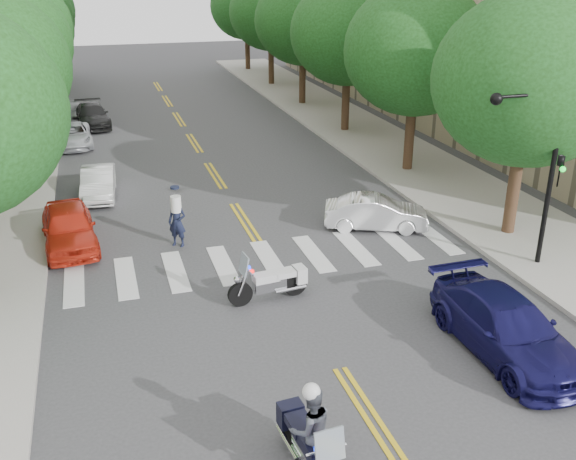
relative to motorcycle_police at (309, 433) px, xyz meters
name	(u,v)px	position (x,y,z in m)	size (l,w,h in m)	color
ground	(340,369)	(1.80, 3.01, -0.93)	(140.00, 140.00, 0.00)	#38383A
sidewalk_left	(7,156)	(-7.70, 25.01, -0.85)	(5.00, 60.00, 0.15)	#9E9991
sidewalk_right	(356,130)	(11.30, 25.01, -0.85)	(5.00, 60.00, 0.15)	#9E9991
tree_l_2	(4,43)	(-7.00, 25.01, 4.63)	(6.40, 6.40, 8.45)	#382316
tree_l_3	(18,28)	(-7.00, 33.01, 4.63)	(6.40, 6.40, 8.45)	#382316
tree_l_4	(27,18)	(-7.00, 41.01, 4.63)	(6.40, 6.40, 8.45)	#382316
tree_l_5	(34,10)	(-7.00, 49.01, 4.63)	(6.40, 6.40, 8.45)	#382316
tree_r_0	(529,80)	(10.60, 9.01, 4.63)	(6.40, 6.40, 8.45)	#382316
tree_r_1	(416,50)	(10.60, 17.01, 4.63)	(6.40, 6.40, 8.45)	#382316
tree_r_2	(348,32)	(10.60, 25.01, 4.63)	(6.40, 6.40, 8.45)	#382316
tree_r_3	(303,21)	(10.60, 33.01, 4.63)	(6.40, 6.40, 8.45)	#382316
tree_r_4	(271,12)	(10.60, 41.01, 4.63)	(6.40, 6.40, 8.45)	#382316
tree_r_5	(246,6)	(10.60, 49.01, 4.63)	(6.40, 6.40, 8.45)	#382316
traffic_signal_pole	(541,156)	(9.52, 6.51, 2.79)	(2.82, 0.42, 6.00)	black
motorcycle_police	(309,433)	(0.00, 0.00, 0.00)	(0.92, 2.57, 2.09)	black
motorcycle_parked	(275,282)	(1.26, 6.88, -0.38)	(2.43, 0.72, 1.57)	black
officer_standing	(177,222)	(-0.91, 11.51, -0.05)	(0.64, 0.42, 1.75)	#161B32
convertible	(376,213)	(6.28, 10.96, -0.31)	(1.31, 3.75, 1.24)	white
sedan_blue	(506,327)	(6.02, 2.51, -0.20)	(2.03, 4.99, 1.45)	#121043
parked_car_a	(69,227)	(-4.50, 12.51, -0.20)	(1.72, 4.27, 1.46)	red
parked_car_b	(98,183)	(-3.40, 17.51, -0.31)	(1.30, 3.74, 1.23)	silver
parked_car_c	(72,135)	(-4.50, 26.30, -0.34)	(1.95, 4.24, 1.18)	#B9BBC1
parked_car_d	(92,116)	(-3.40, 30.62, -0.27)	(1.85, 4.55, 1.32)	black
parked_car_e	(73,111)	(-4.50, 32.51, -0.29)	(1.51, 3.76, 1.28)	gray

